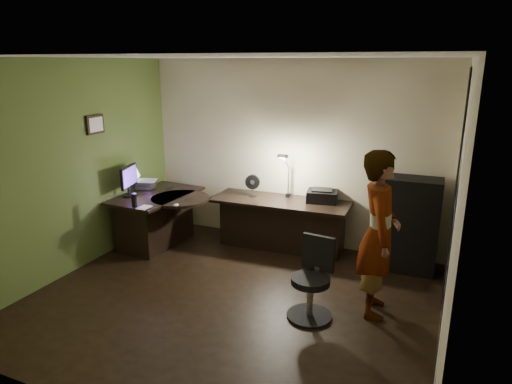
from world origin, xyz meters
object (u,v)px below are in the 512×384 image
at_px(desk_right, 280,225).
at_px(office_chair, 311,280).
at_px(desk_left, 158,219).
at_px(monitor, 128,185).
at_px(cabinet, 405,224).
at_px(person, 379,234).

relative_size(desk_right, office_chair, 2.25).
height_order(desk_left, monitor, monitor).
distance_m(desk_left, desk_right, 1.83).
bearing_deg(desk_right, cabinet, -1.98).
xyz_separation_m(monitor, office_chair, (2.99, -0.81, -0.51)).
distance_m(monitor, person, 3.61).
xyz_separation_m(cabinet, person, (-0.16, -1.24, 0.28)).
distance_m(cabinet, person, 1.29).
relative_size(office_chair, person, 0.48).
xyz_separation_m(desk_left, cabinet, (3.45, 0.60, 0.23)).
xyz_separation_m(desk_right, cabinet, (1.72, 0.02, 0.25)).
xyz_separation_m(desk_right, monitor, (-2.03, -0.82, 0.58)).
height_order(desk_right, monitor, monitor).
relative_size(desk_left, cabinet, 1.09).
xyz_separation_m(desk_right, person, (1.56, -1.23, 0.53)).
bearing_deg(office_chair, desk_left, 164.43).
bearing_deg(desk_right, office_chair, -62.15).
xyz_separation_m(desk_right, office_chair, (0.96, -1.63, 0.07)).
bearing_deg(desk_right, desk_left, -164.18).
bearing_deg(monitor, desk_right, 7.05).
distance_m(desk_right, monitor, 2.26).
bearing_deg(cabinet, office_chair, -116.13).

